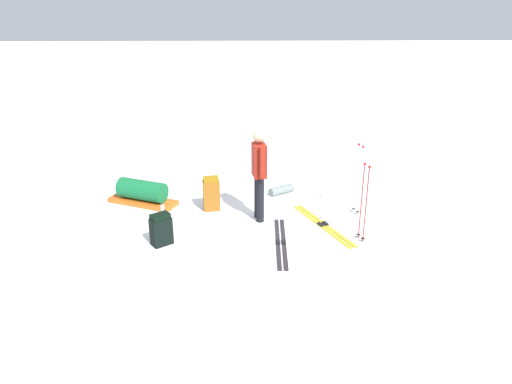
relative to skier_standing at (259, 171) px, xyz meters
name	(u,v)px	position (x,y,z in m)	size (l,w,h in m)	color
ground_plane	(256,228)	(-0.39, 0.07, -0.95)	(80.00, 80.00, 0.00)	white
skier_standing	(259,171)	(0.00, 0.00, 0.00)	(0.56, 0.27, 1.70)	black
ski_pair_near	(323,225)	(-0.31, -1.14, -0.94)	(1.80, 0.91, 0.05)	gold
ski_pair_far	(281,243)	(-0.97, -0.34, -0.94)	(1.80, 0.24, 0.05)	#262227
backpack_large_dark	(211,194)	(0.45, 0.90, -0.63)	(0.26, 0.34, 0.67)	#915418
backpack_bright	(161,230)	(-0.95, 1.65, -0.68)	(0.37, 0.40, 0.55)	black
ski_poles_planted_near	(358,176)	(0.22, -1.86, -0.20)	(0.22, 0.11, 1.37)	#B3AFC5
ski_poles_planted_far	(364,199)	(-0.88, -1.70, -0.20)	(0.21, 0.11, 1.36)	maroon
gear_sled	(142,193)	(0.79, 2.30, -0.73)	(0.97, 1.46, 0.49)	orange
sleeping_mat_rolled	(281,190)	(1.23, -0.50, -0.86)	(0.18, 0.18, 0.55)	gray
thermos_bottle	(163,212)	(0.09, 1.79, -0.82)	(0.07, 0.07, 0.26)	#B8B7C1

